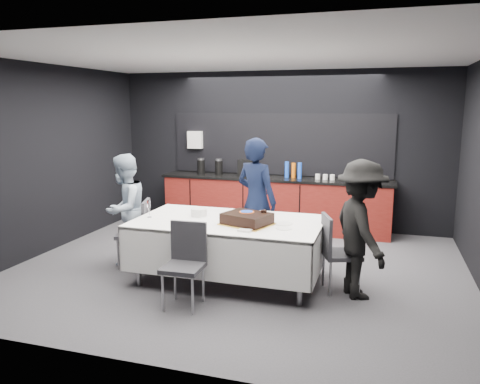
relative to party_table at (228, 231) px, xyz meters
name	(u,v)px	position (x,y,z in m)	size (l,w,h in m)	color
ground	(238,269)	(0.00, 0.40, -0.64)	(6.00, 6.00, 0.00)	#47464B
room_shell	(238,132)	(0.00, 0.40, 1.22)	(6.04, 5.04, 2.82)	white
kitchenette	(274,199)	(-0.02, 2.62, -0.10)	(4.10, 0.64, 2.05)	#5B120E
party_table	(228,231)	(0.00, 0.00, 0.00)	(2.32, 1.32, 0.78)	#99999E
cake_assembly	(247,219)	(0.28, -0.13, 0.21)	(0.68, 0.62, 0.17)	gold
plate_stack	(199,212)	(-0.43, 0.11, 0.19)	(0.21, 0.21, 0.10)	white
loose_plate_near	(181,226)	(-0.43, -0.46, 0.14)	(0.18, 0.18, 0.01)	white
loose_plate_right_a	(283,223)	(0.69, 0.03, 0.14)	(0.22, 0.22, 0.01)	white
loose_plate_right_b	(284,228)	(0.75, -0.19, 0.14)	(0.19, 0.19, 0.01)	white
loose_plate_far	(239,213)	(0.01, 0.43, 0.14)	(0.19, 0.19, 0.01)	white
fork_pile	(245,231)	(0.35, -0.45, 0.15)	(0.15, 0.09, 0.02)	white
champagne_flute	(149,205)	(-1.02, -0.15, 0.30)	(0.06, 0.06, 0.22)	white
chair_left	(139,228)	(-1.34, 0.13, -0.11)	(0.52, 0.52, 0.92)	#2E2E33
chair_right	(335,248)	(1.32, 0.03, -0.11)	(0.54, 0.54, 0.92)	#2E2E33
chair_near	(186,258)	(-0.22, -0.84, -0.11)	(0.44, 0.44, 0.92)	#2E2E33
person_center	(256,201)	(0.15, 0.80, 0.24)	(0.64, 0.42, 1.76)	black
person_left	(125,209)	(-1.59, 0.22, 0.13)	(0.75, 0.58, 1.54)	#A4B9CF
person_right	(361,229)	(1.61, -0.04, 0.16)	(1.03, 0.59, 1.60)	black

